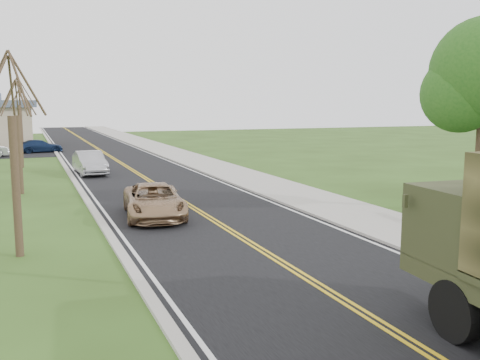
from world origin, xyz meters
TOP-DOWN VIEW (x-y plane):
  - road at (0.00, 40.00)m, footprint 8.00×120.00m
  - curb_right at (4.15, 40.00)m, footprint 0.30×120.00m
  - sidewalk_right at (5.90, 40.00)m, footprint 3.20×120.00m
  - curb_left at (-4.15, 40.00)m, footprint 0.30×120.00m
  - bare_tree_a at (-7.00, 10.00)m, footprint 1.93×2.26m
  - bare_tree_b at (-7.00, 22.00)m, footprint 1.83×2.14m
  - bare_tree_c at (-7.00, 34.00)m, footprint 2.04×2.39m
  - bare_tree_d at (-7.00, 46.00)m, footprint 1.88×2.20m
  - suv_champagne at (-2.01, 13.92)m, footprint 2.82×5.10m
  - sedan_silver at (-2.91, 28.49)m, footprint 1.88×4.62m
  - lot_car_navy at (-5.52, 46.01)m, footprint 4.40×2.53m

SIDE VIEW (x-z plane):
  - road at x=0.00m, z-range 0.00..0.01m
  - sidewalk_right at x=5.90m, z-range 0.00..0.10m
  - curb_left at x=-4.15m, z-range 0.00..0.10m
  - curb_right at x=4.15m, z-range 0.00..0.12m
  - lot_car_navy at x=-5.52m, z-range 0.00..1.20m
  - suv_champagne at x=-2.01m, z-range 0.00..1.35m
  - sedan_silver at x=-2.91m, z-range 0.00..1.49m
  - bare_tree_b at x=-7.00m, z-range -0.39..5.34m
  - bare_tree_d at x=-7.00m, z-range -0.40..5.50m
  - bare_tree_a at x=-7.00m, z-range -0.41..5.66m
  - bare_tree_c at x=-7.00m, z-range -0.44..5.99m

